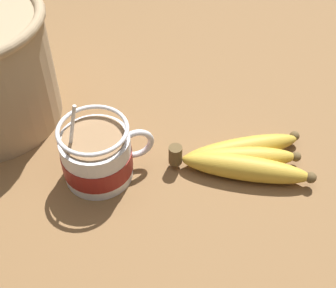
% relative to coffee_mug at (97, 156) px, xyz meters
% --- Properties ---
extents(table, '(1.34, 1.34, 0.03)m').
position_rel_coffee_mug_xyz_m(table, '(0.03, -0.03, -0.05)').
color(table, brown).
rests_on(table, ground).
extents(coffee_mug, '(0.13, 0.10, 0.14)m').
position_rel_coffee_mug_xyz_m(coffee_mug, '(0.00, 0.00, 0.00)').
color(coffee_mug, silver).
rests_on(coffee_mug, table).
extents(banana_bunch, '(0.21, 0.13, 0.04)m').
position_rel_coffee_mug_xyz_m(banana_bunch, '(0.20, -0.05, -0.02)').
color(banana_bunch, brown).
rests_on(banana_bunch, table).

